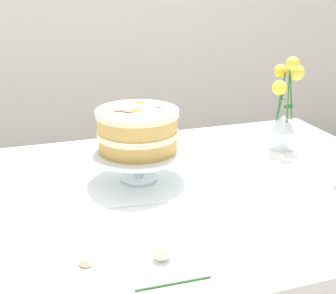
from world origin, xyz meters
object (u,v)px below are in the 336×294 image
object	(u,v)px
dining_table	(189,216)
layer_cake	(138,130)
flower_vase	(284,112)
cake_stand	(138,155)
fallen_rose	(162,253)

from	to	relation	value
dining_table	layer_cake	bearing A→B (deg)	140.90
dining_table	flower_vase	world-z (taller)	flower_vase
dining_table	cake_stand	world-z (taller)	cake_stand
dining_table	cake_stand	distance (m)	0.23
dining_table	layer_cake	xyz separation A→B (m)	(-0.12, 0.10, 0.25)
dining_table	fallen_rose	xyz separation A→B (m)	(-0.18, -0.31, 0.11)
cake_stand	layer_cake	distance (m)	0.08
layer_cake	flower_vase	world-z (taller)	flower_vase
cake_stand	layer_cake	bearing A→B (deg)	69.82
dining_table	flower_vase	xyz separation A→B (m)	(0.43, 0.21, 0.23)
flower_vase	dining_table	bearing A→B (deg)	-153.72
cake_stand	fallen_rose	size ratio (longest dim) A/B	1.84
layer_cake	flower_vase	size ratio (longest dim) A/B	0.72
layer_cake	cake_stand	bearing A→B (deg)	-110.18
layer_cake	fallen_rose	xyz separation A→B (m)	(-0.05, -0.41, -0.14)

